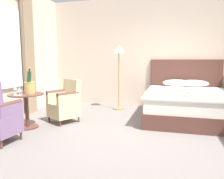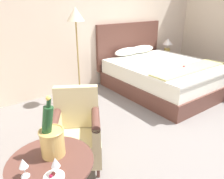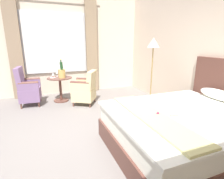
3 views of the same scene
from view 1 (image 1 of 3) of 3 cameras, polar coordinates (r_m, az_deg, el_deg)
ground_plane at (r=3.87m, az=6.79°, el=-12.34°), size 7.49×7.49×0.00m
wall_headboard_side at (r=6.37m, az=10.69°, el=9.47°), size 6.11×0.12×3.06m
bed at (r=5.30m, az=18.94°, el=-3.29°), size 1.86×2.27×1.34m
floor_lamp_brass at (r=5.81m, az=1.80°, el=8.56°), size 0.30×0.30×1.72m
side_table_round at (r=4.58m, az=-21.39°, el=-4.33°), size 0.67×0.67×0.67m
champagne_bucket at (r=4.53m, az=-20.65°, el=0.93°), size 0.20×0.20×0.51m
wine_glass_near_bucket at (r=4.60m, az=-23.98°, el=0.30°), size 0.06×0.06×0.15m
wine_glass_near_edge at (r=4.40m, az=-23.06°, el=-0.03°), size 0.06×0.06×0.15m
snack_plate at (r=4.42m, az=-23.38°, el=-1.27°), size 0.15×0.15×0.04m
armchair_by_window at (r=4.79m, az=-12.15°, el=-3.49°), size 0.74×0.75×0.91m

